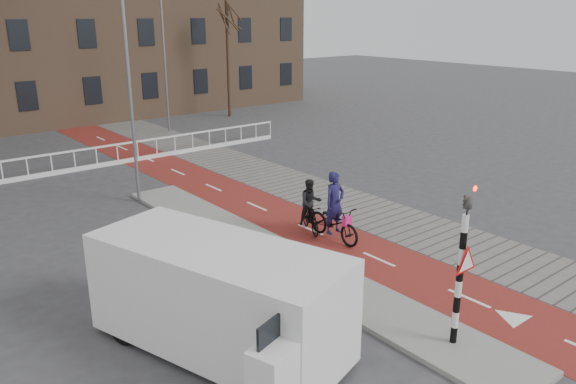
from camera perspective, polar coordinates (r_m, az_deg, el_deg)
ground at (r=14.36m, az=11.15°, el=-10.92°), size 120.00×120.00×0.00m
bike_lane at (r=22.25m, az=-6.23°, el=-0.14°), size 2.50×60.00×0.01m
sidewalk at (r=23.81m, az=-0.58°, el=1.16°), size 3.00×60.00×0.01m
curb_island at (r=16.46m, az=-1.19°, el=-6.45°), size 1.80×16.00×0.12m
traffic_signal at (r=11.99m, az=17.26°, el=-6.80°), size 0.80×0.80×3.68m
bollard at (r=14.30m, az=5.88°, el=-8.41°), size 0.12×0.12×0.81m
cyclist_near at (r=17.47m, az=4.72°, el=-2.59°), size 0.79×2.16×2.20m
cyclist_far at (r=18.06m, az=2.29°, el=-1.88°), size 1.07×1.67×1.77m
van at (r=11.81m, az=-7.09°, el=-10.50°), size 3.72×5.89×2.36m
railing at (r=26.16m, az=-27.00°, el=1.40°), size 28.00×0.10×0.99m
tree_right at (r=38.67m, az=-6.10°, el=13.52°), size 0.24×0.24×8.01m
streetlight_near at (r=20.98m, az=-15.79°, el=10.19°), size 0.12×0.12×8.56m
streetlight_right at (r=34.14m, az=-12.42°, el=12.99°), size 0.12×0.12×8.41m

